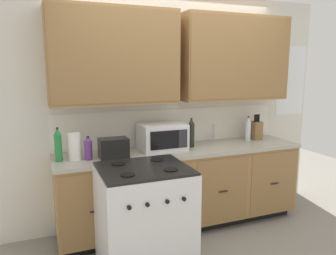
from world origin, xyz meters
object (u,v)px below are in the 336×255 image
Objects in this scene: microwave at (162,136)px; bottle_dark at (191,133)px; knife_block at (256,130)px; bottle_violet at (88,148)px; bottle_green at (58,145)px; stove_range at (144,219)px; paper_towel_roll at (75,147)px; bottle_clear at (248,129)px; toaster at (114,148)px.

bottle_dark is (0.33, -0.03, 0.02)m from microwave.
knife_block reaches higher than bottle_violet.
microwave is 0.81m from bottle_violet.
bottle_green is at bearing -177.50° from bottle_dark.
stove_range is at bearing -121.85° from microwave.
microwave is 1.85× the size of paper_towel_roll.
bottle_violet is (-0.37, 0.56, 0.54)m from stove_range.
microwave reaches higher than bottle_violet.
knife_block is 1.36× the size of bottle_violet.
knife_block is 0.13m from bottle_clear.
toaster is at bearing -174.01° from knife_block.
paper_towel_roll is at bearing -176.46° from bottle_clear.
stove_range is 3.06× the size of knife_block.
toaster is 1.69m from bottle_clear.
bottle_clear reaches higher than microwave.
toaster is at bearing 103.48° from stove_range.
paper_towel_roll is (-0.36, 0.04, 0.03)m from toaster.
bottle_clear is at bearing 3.54° from paper_towel_roll.
knife_block is at bearing 3.48° from bottle_green.
bottle_clear reaches higher than toaster.
bottle_green is at bearing 171.10° from bottle_violet.
knife_block is at bearing 23.86° from stove_range.
toaster is (-0.13, 0.55, 0.53)m from stove_range.
bottle_dark is 0.79m from bottle_clear.
knife_block reaches higher than paper_towel_roll.
paper_towel_roll is at bearing -176.84° from bottle_dark.
paper_towel_roll is 2.05m from bottle_clear.
knife_block is 2.32m from bottle_green.
knife_block is 2.06m from bottle_violet.
paper_towel_roll is 0.15m from bottle_green.
microwave is at bearing 175.57° from bottle_dark.
stove_range is 0.95m from paper_towel_roll.
stove_range is 3.22× the size of bottle_clear.
bottle_green reaches higher than microwave.
bottle_clear is at bearing 24.92° from stove_range.
stove_range is 2.95× the size of bottle_green.
bottle_dark is (1.26, 0.07, 0.03)m from paper_towel_roll.
bottle_violet is at bearing -8.90° from bottle_green.
microwave is 1.12m from bottle_clear.
bottle_dark is at bearing 5.20° from bottle_violet.
microwave is 1.63× the size of bottle_clear.
bottle_green is (-0.15, 0.01, 0.03)m from paper_towel_roll.
bottle_dark is (-0.92, -0.08, 0.04)m from knife_block.
paper_towel_roll is 1.14× the size of bottle_violet.
stove_range is 1.80m from bottle_clear.
bottle_clear is at bearing 4.14° from bottle_dark.
bottle_clear is at bearing 5.69° from toaster.
toaster is 0.24m from bottle_violet.
bottle_dark is at bearing -4.43° from microwave.
bottle_violet is 0.27m from bottle_green.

